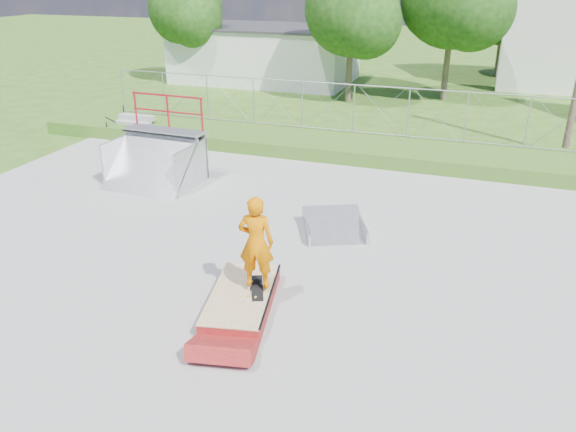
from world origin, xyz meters
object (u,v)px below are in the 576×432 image
at_px(flat_bank_ramp, 334,226).
at_px(skater, 256,246).
at_px(grind_box, 242,300).
at_px(quarter_pipe, 151,145).

distance_m(flat_bank_ramp, skater, 3.90).
height_order(grind_box, flat_bank_ramp, flat_bank_ramp).
height_order(quarter_pipe, flat_bank_ramp, quarter_pipe).
relative_size(grind_box, flat_bank_ramp, 1.65).
relative_size(grind_box, quarter_pipe, 0.99).
height_order(grind_box, quarter_pipe, quarter_pipe).
bearing_deg(quarter_pipe, grind_box, -43.49).
relative_size(quarter_pipe, skater, 1.38).
bearing_deg(flat_bank_ramp, quarter_pipe, 141.81).
bearing_deg(skater, flat_bank_ramp, -107.93).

